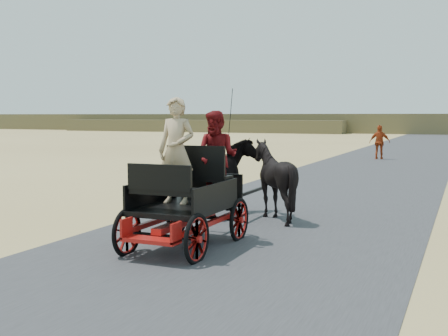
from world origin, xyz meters
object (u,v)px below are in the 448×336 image
at_px(horse_left, 226,178).
at_px(horse_right, 274,180).
at_px(pedestrian, 380,142).
at_px(carriage, 186,226).

relative_size(horse_left, horse_right, 1.18).
distance_m(horse_left, horse_right, 1.10).
xyz_separation_m(horse_right, pedestrian, (-0.32, 17.74, 0.01)).
xyz_separation_m(horse_left, pedestrian, (0.78, 17.74, 0.02)).
xyz_separation_m(horse_left, horse_right, (1.10, 0.00, 0.00)).
height_order(horse_right, pedestrian, pedestrian).
xyz_separation_m(carriage, horse_right, (0.55, 3.00, 0.49)).
bearing_deg(horse_left, carriage, 100.39).
xyz_separation_m(carriage, horse_left, (-0.55, 3.00, 0.49)).
bearing_deg(horse_right, pedestrian, -88.97).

